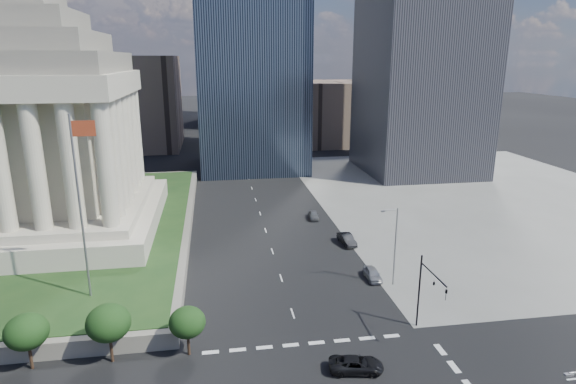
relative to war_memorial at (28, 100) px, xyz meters
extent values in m
plane|color=black|center=(34.00, 52.00, -21.40)|extent=(500.00, 500.00, 0.00)
cube|color=slate|center=(80.00, 12.00, -21.38)|extent=(68.00, 90.00, 0.03)
cylinder|color=slate|center=(12.00, -24.00, -9.50)|extent=(0.24, 0.24, 20.00)
cube|color=maroon|center=(13.20, -24.00, -1.00)|extent=(2.40, 0.05, 1.60)
cube|color=black|center=(36.00, 47.00, 8.60)|extent=(26.00, 26.00, 60.00)
cube|color=brown|center=(66.00, 82.00, -11.40)|extent=(20.00, 30.00, 20.00)
cube|color=brown|center=(4.00, 82.00, -7.40)|extent=(24.00, 30.00, 28.00)
cylinder|color=black|center=(46.50, -32.50, -17.40)|extent=(0.18, 0.18, 8.00)
cylinder|color=black|center=(46.50, -35.25, -14.20)|extent=(0.14, 5.50, 0.14)
cube|color=black|center=(46.50, -38.00, -15.00)|extent=(0.30, 0.30, 1.10)
cube|color=slate|center=(45.70, -54.00, -11.70)|extent=(0.50, 0.22, 0.14)
cylinder|color=slate|center=(47.50, -23.00, -16.40)|extent=(0.16, 0.16, 10.00)
cylinder|color=slate|center=(46.60, -23.00, -11.60)|extent=(1.80, 0.12, 0.12)
cube|color=slate|center=(45.70, -23.00, -11.70)|extent=(0.50, 0.22, 0.14)
imported|color=black|center=(37.96, -38.94, -20.72)|extent=(3.05, 5.22, 1.37)
imported|color=gray|center=(45.50, -21.08, -20.69)|extent=(1.80, 4.23, 1.43)
imported|color=black|center=(45.50, -8.97, -20.62)|extent=(4.86, 2.09, 1.56)
imported|color=#54585C|center=(43.00, 3.56, -20.71)|extent=(2.03, 4.20, 1.38)
camera|label=1|loc=(26.09, -74.95, 5.78)|focal=30.00mm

